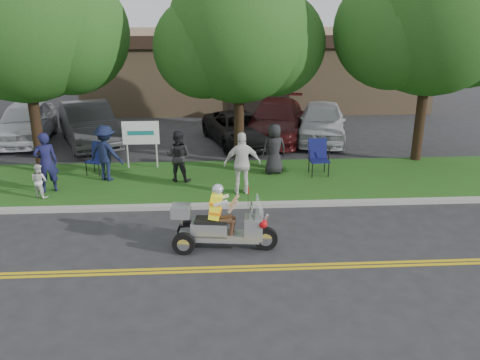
{
  "coord_description": "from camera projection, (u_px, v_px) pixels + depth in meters",
  "views": [
    {
      "loc": [
        -0.52,
        -10.44,
        5.65
      ],
      "look_at": [
        0.23,
        2.0,
        1.21
      ],
      "focal_mm": 38.0,
      "sensor_mm": 36.0,
      "label": 1
    }
  ],
  "objects": [
    {
      "name": "curb",
      "position": [
        230.0,
        205.0,
        14.59
      ],
      "size": [
        60.0,
        0.25,
        0.12
      ],
      "primitive_type": "cube",
      "color": "#A8A89E",
      "rests_on": "ground"
    },
    {
      "name": "lawn_chair_b",
      "position": [
        318.0,
        155.0,
        16.9
      ],
      "size": [
        0.65,
        0.67,
        1.19
      ],
      "rotation": [
        0.0,
        0.0,
        0.04
      ],
      "color": "black",
      "rests_on": "grass_verge"
    },
    {
      "name": "child_right",
      "position": [
        39.0,
        181.0,
        14.92
      ],
      "size": [
        0.62,
        0.57,
        1.02
      ],
      "primitive_type": "imported",
      "rotation": [
        0.0,
        0.0,
        2.67
      ],
      "color": "silver",
      "rests_on": "grass_verge"
    },
    {
      "name": "tree_right",
      "position": [
        434.0,
        19.0,
        17.07
      ],
      "size": [
        6.86,
        5.6,
        8.07
      ],
      "color": "#332114",
      "rests_on": "ground"
    },
    {
      "name": "commercial_building",
      "position": [
        253.0,
        67.0,
        29.02
      ],
      "size": [
        18.0,
        8.2,
        4.0
      ],
      "color": "#9E7F5B",
      "rests_on": "ground"
    },
    {
      "name": "spectator_adult_mid",
      "position": [
        178.0,
        156.0,
        16.19
      ],
      "size": [
        0.94,
        0.82,
        1.66
      ],
      "primitive_type": "imported",
      "rotation": [
        0.0,
        0.0,
        2.88
      ],
      "color": "black",
      "rests_on": "grass_verge"
    },
    {
      "name": "parked_car_far_left",
      "position": [
        26.0,
        122.0,
        21.18
      ],
      "size": [
        2.4,
        5.04,
        1.66
      ],
      "primitive_type": "imported",
      "rotation": [
        0.0,
        0.0,
        0.09
      ],
      "color": "silver",
      "rests_on": "ground"
    },
    {
      "name": "tree_mid",
      "position": [
        240.0,
        38.0,
        17.09
      ],
      "size": [
        5.88,
        4.8,
        7.05
      ],
      "color": "#332114",
      "rests_on": "ground"
    },
    {
      "name": "spectator_chair_a",
      "position": [
        106.0,
        153.0,
        16.25
      ],
      "size": [
        1.34,
        1.1,
        1.81
      ],
      "primitive_type": "imported",
      "rotation": [
        0.0,
        0.0,
        2.71
      ],
      "color": "#141B38",
      "rests_on": "grass_verge"
    },
    {
      "name": "parked_car_right",
      "position": [
        276.0,
        120.0,
        21.67
      ],
      "size": [
        3.45,
        5.81,
        1.58
      ],
      "primitive_type": "imported",
      "rotation": [
        0.0,
        0.0,
        -0.24
      ],
      "color": "#441011",
      "rests_on": "ground"
    },
    {
      "name": "centerline_near",
      "position": [
        237.0,
        270.0,
        11.19
      ],
      "size": [
        60.0,
        0.1,
        0.01
      ],
      "primitive_type": "cube",
      "color": "gold",
      "rests_on": "ground"
    },
    {
      "name": "spectator_adult_right",
      "position": [
        242.0,
        163.0,
        15.09
      ],
      "size": [
        1.13,
        0.52,
        1.89
      ],
      "primitive_type": "imported",
      "rotation": [
        0.0,
        0.0,
        3.19
      ],
      "color": "white",
      "rests_on": "grass_verge"
    },
    {
      "name": "centerline_far",
      "position": [
        236.0,
        267.0,
        11.34
      ],
      "size": [
        60.0,
        0.1,
        0.01
      ],
      "primitive_type": "cube",
      "color": "gold",
      "rests_on": "ground"
    },
    {
      "name": "parked_car_far_right",
      "position": [
        322.0,
        122.0,
        21.32
      ],
      "size": [
        2.88,
        5.02,
        1.61
      ],
      "primitive_type": "imported",
      "rotation": [
        0.0,
        0.0,
        -0.22
      ],
      "color": "silver",
      "rests_on": "ground"
    },
    {
      "name": "spectator_adult_left",
      "position": [
        46.0,
        162.0,
        15.23
      ],
      "size": [
        0.79,
        0.65,
        1.85
      ],
      "primitive_type": "imported",
      "rotation": [
        0.0,
        0.0,
        3.51
      ],
      "color": "#181943",
      "rests_on": "grass_verge"
    },
    {
      "name": "ground",
      "position": [
        235.0,
        258.0,
        11.74
      ],
      "size": [
        120.0,
        120.0,
        0.0
      ],
      "primitive_type": "plane",
      "color": "#28282B",
      "rests_on": "ground"
    },
    {
      "name": "trike_scooter",
      "position": [
        220.0,
        226.0,
        12.01
      ],
      "size": [
        2.52,
        0.9,
        1.65
      ],
      "rotation": [
        0.0,
        0.0,
        -0.12
      ],
      "color": "black",
      "rests_on": "ground"
    },
    {
      "name": "parked_car_mid",
      "position": [
        239.0,
        129.0,
        20.81
      ],
      "size": [
        3.3,
        5.03,
        1.29
      ],
      "primitive_type": "imported",
      "rotation": [
        0.0,
        0.0,
        0.27
      ],
      "color": "black",
      "rests_on": "ground"
    },
    {
      "name": "parked_car_left",
      "position": [
        88.0,
        124.0,
        20.76
      ],
      "size": [
        3.57,
        5.41,
        1.69
      ],
      "primitive_type": "imported",
      "rotation": [
        0.0,
        0.0,
        0.38
      ],
      "color": "#343437",
      "rests_on": "ground"
    },
    {
      "name": "spectator_chair_b",
      "position": [
        274.0,
        149.0,
        16.88
      ],
      "size": [
        0.92,
        0.7,
        1.7
      ],
      "primitive_type": "imported",
      "rotation": [
        0.0,
        0.0,
        3.34
      ],
      "color": "black",
      "rests_on": "grass_verge"
    },
    {
      "name": "grass_verge",
      "position": [
        227.0,
        180.0,
        16.61
      ],
      "size": [
        60.0,
        4.0,
        0.1
      ],
      "primitive_type": "cube",
      "color": "#2C5516",
      "rests_on": "ground"
    },
    {
      "name": "tree_left",
      "position": [
        25.0,
        26.0,
        16.36
      ],
      "size": [
        6.62,
        5.4,
        7.78
      ],
      "color": "#332114",
      "rests_on": "ground"
    },
    {
      "name": "business_sign",
      "position": [
        141.0,
        135.0,
        17.36
      ],
      "size": [
        1.25,
        0.06,
        1.75
      ],
      "color": "silver",
      "rests_on": "ground"
    },
    {
      "name": "lawn_chair_a",
      "position": [
        98.0,
        156.0,
        16.95
      ],
      "size": [
        0.74,
        0.75,
        1.07
      ],
      "rotation": [
        0.0,
        0.0,
        -0.39
      ],
      "color": "black",
      "rests_on": "grass_verge"
    }
  ]
}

